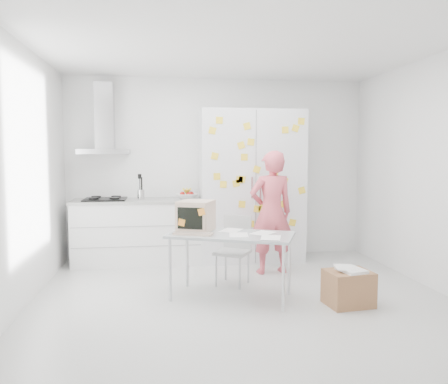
{
  "coord_description": "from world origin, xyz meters",
  "views": [
    {
      "loc": [
        -0.85,
        -4.61,
        1.57
      ],
      "look_at": [
        -0.09,
        0.73,
        1.1
      ],
      "focal_mm": 35.0,
      "sensor_mm": 36.0,
      "label": 1
    }
  ],
  "objects": [
    {
      "name": "floor",
      "position": [
        0.0,
        0.0,
        -0.01
      ],
      "size": [
        4.5,
        4.0,
        0.02
      ],
      "primitive_type": "cube",
      "color": "silver",
      "rests_on": "ground"
    },
    {
      "name": "walls",
      "position": [
        0.0,
        0.72,
        1.35
      ],
      "size": [
        4.52,
        4.01,
        2.7
      ],
      "color": "white",
      "rests_on": "ground"
    },
    {
      "name": "ceiling",
      "position": [
        0.0,
        0.0,
        2.7
      ],
      "size": [
        4.5,
        4.0,
        0.02
      ],
      "primitive_type": "cube",
      "color": "white",
      "rests_on": "walls"
    },
    {
      "name": "counter_run",
      "position": [
        -1.2,
        1.7,
        0.47
      ],
      "size": [
        1.84,
        0.63,
        1.28
      ],
      "color": "white",
      "rests_on": "ground"
    },
    {
      "name": "range_hood",
      "position": [
        -1.65,
        1.84,
        1.96
      ],
      "size": [
        0.7,
        0.48,
        1.01
      ],
      "color": "silver",
      "rests_on": "walls"
    },
    {
      "name": "tall_cabinet",
      "position": [
        0.45,
        1.67,
        1.1
      ],
      "size": [
        1.5,
        0.68,
        2.2
      ],
      "color": "silver",
      "rests_on": "ground"
    },
    {
      "name": "person",
      "position": [
        0.56,
        0.91,
        0.81
      ],
      "size": [
        0.63,
        0.45,
        1.61
      ],
      "primitive_type": "imported",
      "rotation": [
        0.0,
        0.0,
        3.26
      ],
      "color": "#DF5664",
      "rests_on": "ground"
    },
    {
      "name": "desk",
      "position": [
        -0.35,
        0.12,
        0.8
      ],
      "size": [
        1.47,
        1.12,
        1.05
      ],
      "rotation": [
        0.0,
        0.0,
        -0.4
      ],
      "color": "#ACB5B7",
      "rests_on": "ground"
    },
    {
      "name": "chair",
      "position": [
        0.01,
        0.51,
        0.46
      ],
      "size": [
        0.51,
        0.51,
        0.82
      ],
      "rotation": [
        0.0,
        0.0,
        -0.53
      ],
      "color": "#AEAEAC",
      "rests_on": "ground"
    },
    {
      "name": "cardboard_box",
      "position": [
        1.05,
        -0.42,
        0.19
      ],
      "size": [
        0.49,
        0.41,
        0.4
      ],
      "rotation": [
        0.0,
        0.0,
        0.11
      ],
      "color": "#9F6D45",
      "rests_on": "ground"
    }
  ]
}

